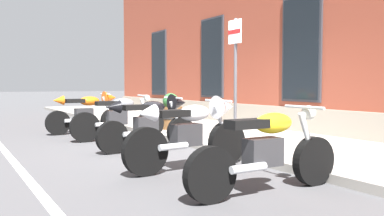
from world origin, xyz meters
name	(u,v)px	position (x,y,z in m)	size (l,w,h in m)	color
ground_plane	(189,147)	(0.00, 0.00, 0.00)	(140.00, 140.00, 0.00)	#424244
sidewalk	(250,139)	(0.00, 1.56, 0.06)	(28.61, 3.12, 0.13)	gray
lane_stripe	(15,163)	(0.00, -3.20, 0.00)	(28.61, 0.12, 0.01)	silver
motorcycle_orange_sport	(89,110)	(-3.37, -0.99, 0.58)	(0.62, 2.03, 1.08)	black
motorcycle_grey_naked	(120,118)	(-1.75, -0.77, 0.50)	(0.62, 2.20, 1.01)	black
motorcycle_black_sport	(152,120)	(-0.11, -0.74, 0.58)	(0.62, 2.09, 1.06)	black
motorcycle_white_sport	(193,130)	(1.81, -0.99, 0.58)	(0.62, 2.13, 1.08)	black
motorcycle_yellow_naked	(268,151)	(3.40, -0.96, 0.49)	(0.62, 2.13, 0.99)	black
parking_sign	(235,63)	(0.76, 0.57, 1.66)	(0.36, 0.07, 2.36)	#4C4C51
barrel_planter	(171,114)	(-2.13, 0.73, 0.51)	(0.62, 0.62, 0.90)	brown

